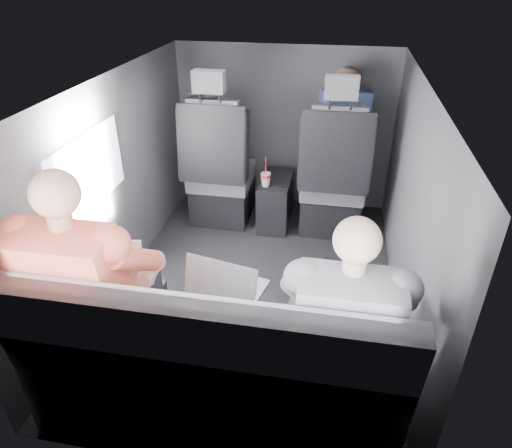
% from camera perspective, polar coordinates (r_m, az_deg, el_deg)
% --- Properties ---
extents(floor, '(2.60, 2.60, 0.00)m').
position_cam_1_polar(floor, '(3.11, -0.01, -7.77)').
color(floor, black).
rests_on(floor, ground).
extents(ceiling, '(2.60, 2.60, 0.00)m').
position_cam_1_polar(ceiling, '(2.52, -0.01, 17.20)').
color(ceiling, '#B2B2AD').
rests_on(ceiling, panel_back).
extents(panel_left, '(0.02, 2.60, 1.35)m').
position_cam_1_polar(panel_left, '(3.03, -17.06, 4.62)').
color(panel_left, '#56565B').
rests_on(panel_left, floor).
extents(panel_right, '(0.02, 2.60, 1.35)m').
position_cam_1_polar(panel_right, '(2.75, 18.77, 1.66)').
color(panel_right, '#56565B').
rests_on(panel_right, floor).
extents(panel_front, '(1.80, 0.02, 1.35)m').
position_cam_1_polar(panel_front, '(3.94, 3.49, 11.82)').
color(panel_front, '#56565B').
rests_on(panel_front, floor).
extents(panel_back, '(1.80, 0.02, 1.35)m').
position_cam_1_polar(panel_back, '(1.73, -8.16, -16.27)').
color(panel_back, '#56565B').
rests_on(panel_back, floor).
extents(side_window, '(0.02, 0.75, 0.42)m').
position_cam_1_polar(side_window, '(2.69, -20.10, 6.12)').
color(side_window, white).
rests_on(side_window, panel_left).
extents(seatbelt, '(0.35, 0.11, 0.59)m').
position_cam_1_polar(seatbelt, '(3.28, 10.05, 9.85)').
color(seatbelt, black).
rests_on(seatbelt, front_seat_right).
extents(front_seat_left, '(0.52, 0.58, 1.26)m').
position_cam_1_polar(front_seat_left, '(3.70, -4.54, 5.94)').
color(front_seat_left, black).
rests_on(front_seat_left, floor).
extents(front_seat_right, '(0.52, 0.58, 1.26)m').
position_cam_1_polar(front_seat_right, '(3.59, 9.56, 4.80)').
color(front_seat_right, black).
rests_on(front_seat_right, floor).
extents(center_console, '(0.24, 0.48, 0.41)m').
position_cam_1_polar(center_console, '(3.74, 2.44, 2.89)').
color(center_console, black).
rests_on(center_console, floor).
extents(rear_bench, '(1.60, 0.57, 0.92)m').
position_cam_1_polar(rear_bench, '(2.15, -5.42, -18.51)').
color(rear_bench, '#56565A').
rests_on(rear_bench, floor).
extents(soda_cup, '(0.08, 0.08, 0.23)m').
position_cam_1_polar(soda_cup, '(3.51, 1.21, 5.66)').
color(soda_cup, white).
rests_on(soda_cup, center_console).
extents(laptop_white, '(0.37, 0.37, 0.25)m').
position_cam_1_polar(laptop_white, '(2.30, -16.86, -5.18)').
color(laptop_white, silver).
rests_on(laptop_white, passenger_rear_left).
extents(laptop_silver, '(0.37, 0.36, 0.24)m').
position_cam_1_polar(laptop_silver, '(2.09, -3.87, -7.82)').
color(laptop_silver, silver).
rests_on(laptop_silver, rear_bench).
extents(laptop_black, '(0.39, 0.39, 0.24)m').
position_cam_1_polar(laptop_black, '(2.10, 12.42, -8.42)').
color(laptop_black, black).
rests_on(laptop_black, passenger_rear_right).
extents(passenger_rear_left, '(0.53, 0.64, 1.27)m').
position_cam_1_polar(passenger_rear_left, '(2.17, -19.56, -7.79)').
color(passenger_rear_left, '#303135').
rests_on(passenger_rear_left, rear_bench).
extents(passenger_rear_right, '(0.47, 0.60, 1.18)m').
position_cam_1_polar(passenger_rear_right, '(1.95, 10.92, -12.49)').
color(passenger_rear_right, navy).
rests_on(passenger_rear_right, rear_bench).
extents(passenger_front_right, '(0.40, 0.40, 0.81)m').
position_cam_1_polar(passenger_front_right, '(3.70, 10.69, 11.35)').
color(passenger_front_right, navy).
rests_on(passenger_front_right, front_seat_right).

